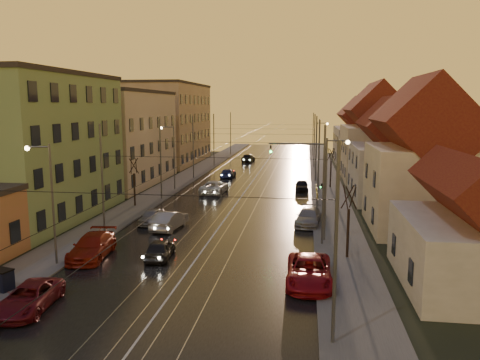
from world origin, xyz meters
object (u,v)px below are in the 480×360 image
at_px(parked_left_1, 29,298).
at_px(driving_car_2, 214,187).
at_px(traffic_light_mast, 314,169).
at_px(parked_left_2, 92,246).
at_px(street_lamp_3, 319,143).
at_px(parked_right_1, 308,217).
at_px(parked_right_0, 309,271).
at_px(street_lamp_2, 172,151).
at_px(street_lamp_1, 330,179).
at_px(parked_left_3, 151,216).
at_px(driving_car_1, 170,220).
at_px(parked_right_2, 302,185).
at_px(driving_car_3, 228,173).
at_px(street_lamp_0, 48,192).
at_px(driving_car_4, 248,158).
at_px(dumpster, 1,280).
at_px(driving_car_0, 160,249).

bearing_deg(parked_left_1, driving_car_2, 78.55).
xyz_separation_m(traffic_light_mast, parked_left_2, (-15.19, -14.11, -3.81)).
xyz_separation_m(street_lamp_3, parked_right_1, (-1.50, -30.96, -4.17)).
distance_m(traffic_light_mast, parked_right_0, 17.39).
bearing_deg(parked_left_1, street_lamp_2, 88.11).
distance_m(parked_left_1, parked_right_0, 15.28).
distance_m(street_lamp_1, parked_left_1, 21.83).
bearing_deg(parked_left_3, street_lamp_3, 66.50).
relative_size(driving_car_1, parked_right_0, 0.84).
relative_size(street_lamp_3, parked_right_0, 1.41).
bearing_deg(parked_right_1, parked_right_2, 99.56).
bearing_deg(street_lamp_1, street_lamp_3, 90.00).
bearing_deg(parked_left_1, street_lamp_1, 36.70).
xyz_separation_m(driving_car_3, parked_right_0, (11.54, -39.94, 0.13)).
xyz_separation_m(street_lamp_0, driving_car_2, (5.62, 26.44, -4.10)).
xyz_separation_m(parked_right_1, parked_right_2, (-0.77, 16.67, -0.03)).
distance_m(street_lamp_2, parked_right_2, 16.56).
xyz_separation_m(street_lamp_2, driving_car_4, (5.71, 30.53, -4.10)).
bearing_deg(street_lamp_1, driving_car_3, 112.84).
distance_m(parked_right_0, parked_right_2, 30.69).
bearing_deg(traffic_light_mast, parked_right_0, -91.33).
height_order(street_lamp_1, parked_right_1, street_lamp_1).
bearing_deg(driving_car_1, parked_left_1, 88.24).
relative_size(street_lamp_3, driving_car_4, 1.73).
relative_size(street_lamp_2, driving_car_4, 1.73).
relative_size(driving_car_4, parked_left_2, 0.85).
xyz_separation_m(parked_right_2, dumpster, (-16.34, -34.31, 0.01)).
bearing_deg(traffic_light_mast, street_lamp_1, -82.09).
xyz_separation_m(driving_car_3, driving_car_4, (0.55, 19.55, 0.13)).
xyz_separation_m(street_lamp_0, driving_car_4, (5.71, 58.53, -4.10)).
relative_size(driving_car_0, parked_right_0, 0.70).
bearing_deg(parked_left_1, driving_car_1, 75.16).
relative_size(street_lamp_3, traffic_light_mast, 1.11).
bearing_deg(driving_car_2, traffic_light_mast, 140.24).
height_order(street_lamp_2, driving_car_2, street_lamp_2).
xyz_separation_m(driving_car_0, driving_car_1, (-1.55, 7.49, 0.11)).
bearing_deg(driving_car_2, street_lamp_0, 80.54).
distance_m(driving_car_0, driving_car_2, 24.06).
relative_size(driving_car_2, driving_car_4, 1.22).
xyz_separation_m(traffic_light_mast, driving_car_2, (-11.48, 10.44, -3.82)).
bearing_deg(parked_right_1, traffic_light_mast, 89.33).
xyz_separation_m(driving_car_2, parked_right_1, (11.08, -13.40, -0.07)).
xyz_separation_m(street_lamp_1, parked_right_1, (-1.50, 5.04, -4.17)).
bearing_deg(street_lamp_3, parked_left_2, -111.16).
xyz_separation_m(street_lamp_0, street_lamp_1, (18.21, 8.00, 0.00)).
height_order(driving_car_1, parked_right_1, driving_car_1).
distance_m(parked_right_0, parked_right_1, 14.00).
bearing_deg(parked_right_2, driving_car_4, 108.28).
xyz_separation_m(street_lamp_0, traffic_light_mast, (17.10, 16.00, -0.29)).
relative_size(street_lamp_1, parked_right_1, 1.62).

